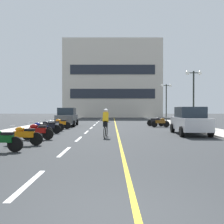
{
  "coord_description": "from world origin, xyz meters",
  "views": [
    {
      "loc": [
        -0.14,
        -3.25,
        1.65
      ],
      "look_at": [
        -0.05,
        18.25,
        1.43
      ],
      "focal_mm": 38.03,
      "sensor_mm": 36.0,
      "label": 1
    }
  ],
  "objects_px": {
    "street_lamp_far": "(165,94)",
    "motorcycle_7": "(59,123)",
    "motorcycle_8": "(159,122)",
    "motorcycle_9": "(155,121)",
    "motorcycle_3": "(36,131)",
    "motorcycle_2": "(23,135)",
    "motorcycle_4": "(39,129)",
    "cyclist_rider": "(105,122)",
    "motorcycle_1": "(0,140)",
    "motorcycle_5": "(47,127)",
    "parked_car_near": "(189,121)",
    "street_lamp_mid": "(193,86)",
    "motorcycle_6": "(52,125)",
    "parked_car_mid": "(66,117)"
  },
  "relations": [
    {
      "from": "street_lamp_far",
      "to": "motorcycle_7",
      "type": "xyz_separation_m",
      "value": [
        -11.55,
        -11.44,
        -3.25
      ]
    },
    {
      "from": "motorcycle_7",
      "to": "motorcycle_8",
      "type": "bearing_deg",
      "value": 12.83
    },
    {
      "from": "motorcycle_9",
      "to": "motorcycle_3",
      "type": "bearing_deg",
      "value": -128.26
    },
    {
      "from": "motorcycle_2",
      "to": "motorcycle_8",
      "type": "relative_size",
      "value": 1.0
    },
    {
      "from": "motorcycle_4",
      "to": "cyclist_rider",
      "type": "xyz_separation_m",
      "value": [
        4.03,
        -0.49,
        0.41
      ]
    },
    {
      "from": "motorcycle_3",
      "to": "motorcycle_8",
      "type": "xyz_separation_m",
      "value": [
        8.55,
        9.15,
        0.0
      ]
    },
    {
      "from": "motorcycle_7",
      "to": "motorcycle_8",
      "type": "xyz_separation_m",
      "value": [
        8.85,
        2.02,
        0.0
      ]
    },
    {
      "from": "motorcycle_1",
      "to": "motorcycle_7",
      "type": "xyz_separation_m",
      "value": [
        -0.04,
        10.79,
        0.0
      ]
    },
    {
      "from": "street_lamp_far",
      "to": "motorcycle_5",
      "type": "xyz_separation_m",
      "value": [
        -11.55,
        -15.23,
        -3.25
      ]
    },
    {
      "from": "parked_car_near",
      "to": "motorcycle_1",
      "type": "bearing_deg",
      "value": -145.9
    },
    {
      "from": "motorcycle_9",
      "to": "motorcycle_1",
      "type": "bearing_deg",
      "value": -121.19
    },
    {
      "from": "street_lamp_far",
      "to": "motorcycle_4",
      "type": "relative_size",
      "value": 2.94
    },
    {
      "from": "motorcycle_1",
      "to": "motorcycle_5",
      "type": "height_order",
      "value": "same"
    },
    {
      "from": "motorcycle_5",
      "to": "street_lamp_mid",
      "type": "bearing_deg",
      "value": 23.53
    },
    {
      "from": "street_lamp_mid",
      "to": "motorcycle_6",
      "type": "bearing_deg",
      "value": -163.85
    },
    {
      "from": "motorcycle_9",
      "to": "motorcycle_7",
      "type": "bearing_deg",
      "value": -158.01
    },
    {
      "from": "motorcycle_4",
      "to": "cyclist_rider",
      "type": "bearing_deg",
      "value": -6.96
    },
    {
      "from": "street_lamp_mid",
      "to": "motorcycle_9",
      "type": "bearing_deg",
      "value": 143.49
    },
    {
      "from": "motorcycle_1",
      "to": "motorcycle_6",
      "type": "distance_m",
      "value": 8.67
    },
    {
      "from": "motorcycle_7",
      "to": "motorcycle_2",
      "type": "bearing_deg",
      "value": -88.04
    },
    {
      "from": "motorcycle_6",
      "to": "cyclist_rider",
      "type": "distance_m",
      "value": 5.66
    },
    {
      "from": "motorcycle_4",
      "to": "cyclist_rider",
      "type": "height_order",
      "value": "cyclist_rider"
    },
    {
      "from": "street_lamp_far",
      "to": "motorcycle_1",
      "type": "relative_size",
      "value": 2.88
    },
    {
      "from": "street_lamp_mid",
      "to": "motorcycle_4",
      "type": "relative_size",
      "value": 3.0
    },
    {
      "from": "parked_car_near",
      "to": "motorcycle_7",
      "type": "distance_m",
      "value": 10.45
    },
    {
      "from": "cyclist_rider",
      "to": "motorcycle_4",
      "type": "bearing_deg",
      "value": 173.04
    },
    {
      "from": "parked_car_mid",
      "to": "motorcycle_1",
      "type": "height_order",
      "value": "parked_car_mid"
    },
    {
      "from": "motorcycle_9",
      "to": "cyclist_rider",
      "type": "xyz_separation_m",
      "value": [
        -4.72,
        -9.5,
        0.41
      ]
    },
    {
      "from": "street_lamp_mid",
      "to": "motorcycle_9",
      "type": "xyz_separation_m",
      "value": [
        -2.99,
        2.21,
        -3.32
      ]
    },
    {
      "from": "motorcycle_1",
      "to": "motorcycle_4",
      "type": "height_order",
      "value": "same"
    },
    {
      "from": "parked_car_mid",
      "to": "cyclist_rider",
      "type": "distance_m",
      "value": 10.62
    },
    {
      "from": "street_lamp_far",
      "to": "motorcycle_7",
      "type": "height_order",
      "value": "street_lamp_far"
    },
    {
      "from": "parked_car_near",
      "to": "parked_car_mid",
      "type": "distance_m",
      "value": 12.65
    },
    {
      "from": "motorcycle_1",
      "to": "motorcycle_5",
      "type": "distance_m",
      "value": 7.0
    },
    {
      "from": "parked_car_near",
      "to": "motorcycle_4",
      "type": "bearing_deg",
      "value": -173.42
    },
    {
      "from": "street_lamp_far",
      "to": "motorcycle_9",
      "type": "relative_size",
      "value": 2.93
    },
    {
      "from": "motorcycle_4",
      "to": "motorcycle_5",
      "type": "distance_m",
      "value": 1.71
    },
    {
      "from": "parked_car_mid",
      "to": "motorcycle_9",
      "type": "distance_m",
      "value": 8.88
    },
    {
      "from": "parked_car_near",
      "to": "cyclist_rider",
      "type": "height_order",
      "value": "parked_car_near"
    },
    {
      "from": "parked_car_near",
      "to": "motorcycle_9",
      "type": "relative_size",
      "value": 2.56
    },
    {
      "from": "motorcycle_6",
      "to": "motorcycle_3",
      "type": "bearing_deg",
      "value": -85.07
    },
    {
      "from": "parked_car_near",
      "to": "street_lamp_mid",
      "type": "bearing_deg",
      "value": 68.84
    },
    {
      "from": "motorcycle_5",
      "to": "motorcycle_9",
      "type": "bearing_deg",
      "value": 40.0
    },
    {
      "from": "motorcycle_7",
      "to": "cyclist_rider",
      "type": "bearing_deg",
      "value": -56.43
    },
    {
      "from": "motorcycle_6",
      "to": "motorcycle_9",
      "type": "height_order",
      "value": "same"
    },
    {
      "from": "motorcycle_3",
      "to": "street_lamp_mid",
      "type": "bearing_deg",
      "value": 36.54
    },
    {
      "from": "motorcycle_5",
      "to": "motorcycle_7",
      "type": "height_order",
      "value": "same"
    },
    {
      "from": "parked_car_near",
      "to": "motorcycle_4",
      "type": "relative_size",
      "value": 2.57
    },
    {
      "from": "motorcycle_2",
      "to": "motorcycle_9",
      "type": "xyz_separation_m",
      "value": [
        8.38,
        12.63,
        0.0
      ]
    },
    {
      "from": "motorcycle_3",
      "to": "motorcycle_8",
      "type": "relative_size",
      "value": 1.0
    }
  ]
}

